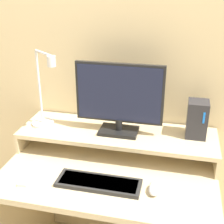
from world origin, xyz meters
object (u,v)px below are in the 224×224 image
Objects in this scene: desk_lamp at (44,99)px; keyboard at (99,183)px; router_dock at (197,119)px; monitor at (119,98)px; mouse at (154,188)px; remote_control at (31,173)px.

desk_lamp is 0.53m from keyboard.
keyboard is at bearing -37.66° from desk_lamp.
desk_lamp is 2.18× the size of router_dock.
mouse is at bearing -53.40° from monitor.
monitor is 2.20× the size of remote_control.
keyboard is (-0.41, -0.35, -0.20)m from router_dock.
monitor reaches higher than keyboard.
remote_control is (0.03, -0.28, -0.27)m from desk_lamp.
keyboard is at bearing -139.38° from router_dock.
router_dock is at bearing 40.62° from keyboard.
remote_control is at bearing -179.54° from mouse.
remote_control is (-0.33, 0.00, -0.00)m from keyboard.
monitor is at bearing 126.60° from mouse.
desk_lamp is (-0.39, -0.02, -0.03)m from monitor.
router_dock is at bearing 7.22° from monitor.
monitor is 1.16× the size of keyboard.
monitor is 2.34× the size of router_dock.
remote_control is (-0.75, -0.35, -0.20)m from router_dock.
keyboard is 0.33m from remote_control.
router_dock is at bearing 25.33° from remote_control.
router_dock reaches higher than mouse.
desk_lamp is at bearing -176.54° from monitor.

